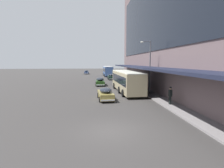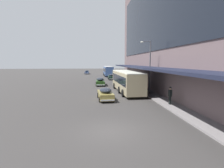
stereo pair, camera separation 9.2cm
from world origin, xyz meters
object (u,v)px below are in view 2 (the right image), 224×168
(sedan_far_back, at_px, (105,94))
(transit_bus_kerbside_front, at_px, (108,71))
(transit_bus_kerbside_rear, at_px, (127,80))
(sedan_trailing_mid, at_px, (100,81))
(sedan_oncoming_rear, at_px, (111,77))
(street_lamp, at_px, (149,64))
(pedestrian_at_kerb, at_px, (170,95))
(sedan_lead_near, at_px, (87,72))

(sedan_far_back, bearing_deg, transit_bus_kerbside_front, 84.78)
(transit_bus_kerbside_rear, bearing_deg, transit_bus_kerbside_front, 90.37)
(sedan_trailing_mid, bearing_deg, sedan_oncoming_rear, 73.78)
(street_lamp, bearing_deg, sedan_far_back, -157.89)
(sedan_far_back, height_order, pedestrian_at_kerb, pedestrian_at_kerb)
(transit_bus_kerbside_front, height_order, transit_bus_kerbside_rear, transit_bus_kerbside_front)
(sedan_far_back, height_order, sedan_oncoming_rear, sedan_oncoming_rear)
(transit_bus_kerbside_front, relative_size, sedan_far_back, 2.17)
(transit_bus_kerbside_rear, relative_size, street_lamp, 1.59)
(sedan_far_back, relative_size, sedan_trailing_mid, 0.95)
(sedan_trailing_mid, distance_m, street_lamp, 13.26)
(transit_bus_kerbside_front, bearing_deg, pedestrian_at_kerb, -85.55)
(sedan_far_back, bearing_deg, sedan_oncoming_rear, 82.59)
(sedan_oncoming_rear, bearing_deg, sedan_lead_near, 107.72)
(pedestrian_at_kerb, bearing_deg, sedan_far_back, 150.72)
(transit_bus_kerbside_rear, relative_size, sedan_far_back, 2.59)
(sedan_trailing_mid, height_order, pedestrian_at_kerb, pedestrian_at_kerb)
(sedan_lead_near, distance_m, pedestrian_at_kerb, 53.43)
(sedan_far_back, bearing_deg, pedestrian_at_kerb, -29.28)
(transit_bus_kerbside_rear, relative_size, sedan_lead_near, 2.54)
(sedan_far_back, relative_size, sedan_oncoming_rear, 0.90)
(transit_bus_kerbside_front, relative_size, street_lamp, 1.33)
(transit_bus_kerbside_front, xyz_separation_m, sedan_trailing_mid, (-3.52, -23.56, -1.09))
(sedan_oncoming_rear, height_order, pedestrian_at_kerb, pedestrian_at_kerb)
(transit_bus_kerbside_front, xyz_separation_m, sedan_lead_near, (-7.52, 11.49, -1.13))
(transit_bus_kerbside_front, bearing_deg, sedan_trailing_mid, -98.50)
(sedan_far_back, bearing_deg, street_lamp, 22.11)
(transit_bus_kerbside_front, bearing_deg, sedan_oncoming_rear, -90.44)
(sedan_trailing_mid, bearing_deg, transit_bus_kerbside_front, 81.50)
(sedan_lead_near, relative_size, sedan_trailing_mid, 0.97)
(sedan_oncoming_rear, bearing_deg, sedan_trailing_mid, -106.22)
(transit_bus_kerbside_rear, xyz_separation_m, pedestrian_at_kerb, (2.97, -8.85, -0.66))
(transit_bus_kerbside_front, bearing_deg, sedan_far_back, -95.22)
(transit_bus_kerbside_front, xyz_separation_m, transit_bus_kerbside_rear, (0.21, -32.01, -0.03))
(sedan_far_back, bearing_deg, transit_bus_kerbside_rear, 55.07)
(sedan_lead_near, relative_size, street_lamp, 0.63)
(transit_bus_kerbside_front, xyz_separation_m, street_lamp, (2.80, -34.65, 2.52))
(transit_bus_kerbside_rear, height_order, pedestrian_at_kerb, transit_bus_kerbside_rear)
(transit_bus_kerbside_front, xyz_separation_m, pedestrian_at_kerb, (3.18, -40.85, -0.69))
(sedan_oncoming_rear, relative_size, sedan_trailing_mid, 1.06)
(transit_bus_kerbside_front, distance_m, sedan_trailing_mid, 23.85)
(sedan_far_back, xyz_separation_m, sedan_lead_near, (-4.12, 48.66, -0.01))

